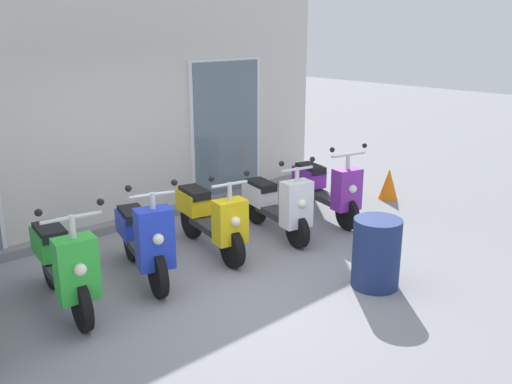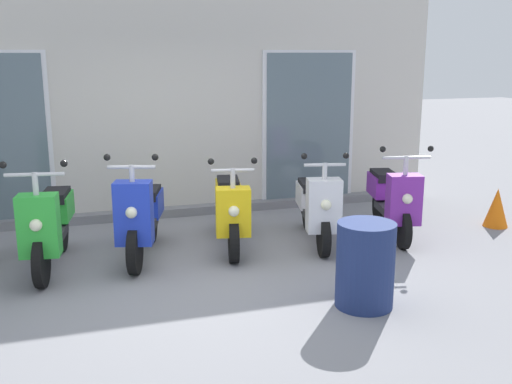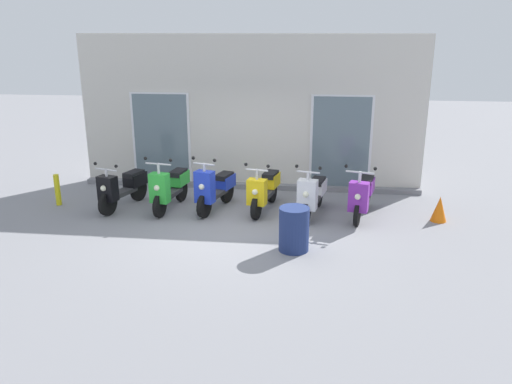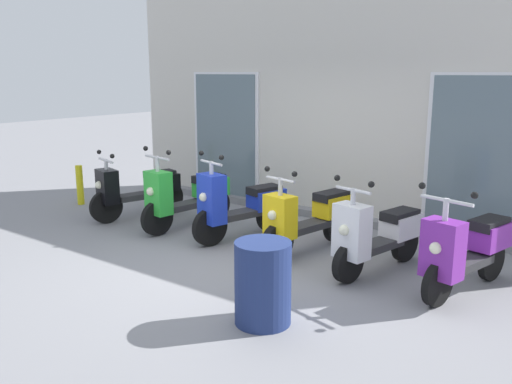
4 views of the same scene
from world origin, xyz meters
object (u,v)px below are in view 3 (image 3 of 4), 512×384
(traffic_cone, at_px, (439,209))
(scooter_yellow, at_px, (264,190))
(scooter_purple, at_px, (362,194))
(trash_bin, at_px, (294,229))
(scooter_black, at_px, (123,187))
(scooter_white, at_px, (313,194))
(scooter_green, at_px, (170,187))
(scooter_blue, at_px, (215,188))
(curb_bollard, at_px, (57,190))

(traffic_cone, bearing_deg, scooter_yellow, 175.83)
(scooter_purple, distance_m, trash_bin, 2.26)
(scooter_black, height_order, scooter_white, scooter_white)
(scooter_white, bearing_deg, scooter_black, -179.85)
(scooter_yellow, xyz_separation_m, trash_bin, (0.72, -2.03, -0.07))
(scooter_green, relative_size, scooter_blue, 1.04)
(scooter_green, height_order, trash_bin, scooter_green)
(scooter_white, xyz_separation_m, scooter_purple, (1.01, -0.03, 0.03))
(scooter_green, relative_size, scooter_yellow, 0.99)
(scooter_blue, relative_size, scooter_purple, 1.02)
(traffic_cone, bearing_deg, scooter_purple, 177.79)
(scooter_white, xyz_separation_m, traffic_cone, (2.56, -0.09, -0.20))
(scooter_purple, bearing_deg, traffic_cone, -2.21)
(scooter_green, xyz_separation_m, scooter_blue, (0.98, 0.05, -0.01))
(curb_bollard, relative_size, trash_bin, 0.89)
(scooter_white, relative_size, trash_bin, 1.91)
(curb_bollard, bearing_deg, trash_bin, -19.31)
(scooter_green, relative_size, scooter_purple, 1.06)
(scooter_green, bearing_deg, scooter_white, -0.20)
(curb_bollard, bearing_deg, scooter_black, -0.23)
(scooter_green, bearing_deg, curb_bollard, -179.66)
(scooter_purple, bearing_deg, scooter_blue, 178.30)
(scooter_black, bearing_deg, traffic_cone, -0.67)
(scooter_green, relative_size, scooter_white, 1.06)
(traffic_cone, bearing_deg, curb_bollard, 179.41)
(scooter_white, relative_size, traffic_cone, 2.91)
(scooter_white, bearing_deg, trash_bin, -99.44)
(scooter_green, bearing_deg, scooter_purple, -0.56)
(scooter_blue, xyz_separation_m, scooter_yellow, (1.05, 0.11, -0.03))
(trash_bin, bearing_deg, scooter_green, 145.72)
(scooter_purple, bearing_deg, scooter_white, 178.36)
(scooter_purple, distance_m, curb_bollard, 6.63)
(scooter_blue, bearing_deg, scooter_black, -177.91)
(scooter_purple, xyz_separation_m, trash_bin, (-1.32, -1.83, -0.10))
(scooter_white, bearing_deg, scooter_green, 179.80)
(scooter_black, height_order, scooter_purple, scooter_purple)
(scooter_yellow, distance_m, curb_bollard, 4.59)
(curb_bollard, bearing_deg, traffic_cone, -0.59)
(scooter_black, xyz_separation_m, scooter_yellow, (3.07, 0.18, -0.00))
(scooter_green, xyz_separation_m, scooter_purple, (4.07, -0.04, -0.01))
(curb_bollard, distance_m, traffic_cone, 8.17)
(scooter_green, relative_size, trash_bin, 2.04)
(scooter_black, bearing_deg, scooter_green, 1.17)
(scooter_purple, relative_size, traffic_cone, 2.93)
(scooter_black, relative_size, scooter_purple, 1.02)
(scooter_green, relative_size, traffic_cone, 3.09)
(scooter_green, distance_m, scooter_yellow, 2.03)
(scooter_white, distance_m, trash_bin, 1.89)
(scooter_black, xyz_separation_m, scooter_purple, (5.11, -0.02, 0.03))
(scooter_blue, xyz_separation_m, curb_bollard, (-3.53, -0.07, -0.14))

